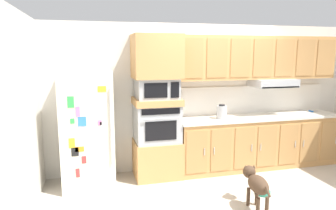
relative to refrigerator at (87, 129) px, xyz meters
name	(u,v)px	position (x,y,z in m)	size (l,w,h in m)	color
ground_plane	(230,188)	(2.05, -0.68, -0.88)	(9.60, 9.60, 0.00)	#B2A899
back_kitchen_wall	(205,96)	(2.05, 0.43, 0.37)	(6.20, 0.12, 2.50)	silver
side_panel_left	(23,117)	(-0.75, -0.68, 0.37)	(0.12, 7.10, 2.50)	silver
refrigerator	(87,129)	(0.00, 0.00, 0.00)	(0.76, 0.73, 1.76)	silver
oven_base_cabinet	(157,158)	(1.09, 0.07, -0.58)	(0.74, 0.62, 0.60)	tan
built_in_oven	(157,123)	(1.09, 0.07, 0.02)	(0.70, 0.62, 0.60)	#A8AAAF
appliance_mid_shelf	(157,101)	(1.09, 0.07, 0.37)	(0.74, 0.62, 0.10)	tan
microwave	(157,88)	(1.09, 0.07, 0.58)	(0.64, 0.54, 0.32)	#A8AAAF
appliance_upper_cabinet	(156,56)	(1.09, 0.07, 1.08)	(0.74, 0.62, 0.68)	tan
lower_cabinet_run	(258,142)	(2.93, 0.07, -0.44)	(2.93, 0.63, 0.88)	tan
countertop_slab	(259,117)	(2.93, 0.07, 0.02)	(2.97, 0.64, 0.04)	silver
backsplash_panel	(251,99)	(2.93, 0.36, 0.29)	(2.97, 0.02, 0.50)	silver
upper_cabinet_with_hood	(259,59)	(2.95, 0.19, 1.02)	(2.93, 0.48, 0.88)	tan
screwdriver	(311,111)	(4.08, 0.15, 0.05)	(0.14, 0.12, 0.03)	blue
electric_kettle	(222,112)	(2.20, 0.02, 0.15)	(0.17, 0.17, 0.24)	#A8AAAF
dog	(256,183)	(2.10, -1.32, -0.53)	(0.26, 0.74, 0.52)	#473323
dog_food_bowl	(263,192)	(2.42, -0.99, -0.85)	(0.20, 0.20, 0.06)	#267F66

